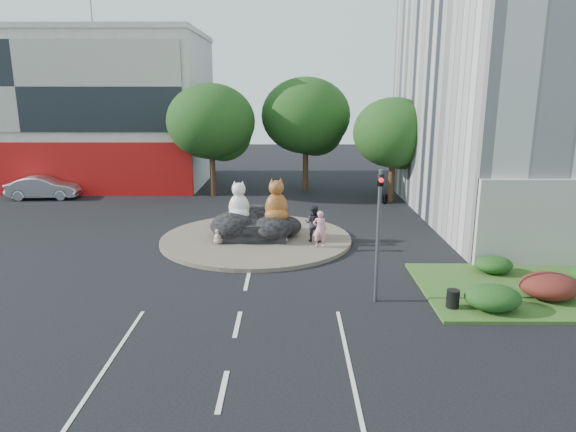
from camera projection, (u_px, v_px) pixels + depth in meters
name	position (u px, v px, depth m)	size (l,w,h in m)	color
ground	(238.00, 324.00, 17.41)	(120.00, 120.00, 0.00)	black
roundabout_island	(256.00, 239.00, 27.10)	(10.00, 10.00, 0.20)	brown
rock_plinth	(256.00, 229.00, 26.97)	(3.20, 2.60, 0.90)	black
shophouse_block	(55.00, 109.00, 43.11)	(25.20, 12.30, 17.40)	silver
grass_verge	(548.00, 290.00, 20.27)	(10.00, 6.00, 0.12)	#2A501A
tree_left	(212.00, 125.00, 37.60)	(6.46, 6.46, 8.27)	#382314
tree_mid	(307.00, 119.00, 39.45)	(6.84, 6.84, 8.76)	#382314
tree_right	(394.00, 136.00, 35.76)	(5.70, 5.70, 7.30)	#382314
hedge_near_green	(493.00, 298.00, 18.22)	(2.00, 1.60, 0.90)	#1A3711
hedge_red	(550.00, 286.00, 19.17)	(2.20, 1.76, 0.99)	#4A1F13
hedge_back_green	(494.00, 265.00, 21.92)	(1.60, 1.28, 0.72)	#1A3711
traffic_light	(382.00, 208.00, 18.47)	(0.44, 1.24, 5.00)	#595B60
street_lamp	(525.00, 160.00, 24.05)	(2.34, 0.22, 8.06)	#595B60
cat_white	(239.00, 201.00, 26.70)	(1.26, 1.09, 2.09)	silver
cat_tabby	(276.00, 200.00, 26.40)	(1.37, 1.19, 2.28)	#A76022
kitten_calico	(218.00, 236.00, 25.82)	(0.49, 0.42, 0.81)	silver
kitten_white	(283.00, 235.00, 26.11)	(0.46, 0.40, 0.77)	beige
pedestrian_pink	(320.00, 229.00, 25.13)	(0.67, 0.44, 1.84)	pink
pedestrian_dark	(314.00, 223.00, 26.11)	(0.92, 0.71, 1.89)	#222129
parked_car	(43.00, 188.00, 37.40)	(1.74, 4.99, 1.64)	#A5A9AD
litter_bin	(453.00, 299.00, 18.42)	(0.46, 0.46, 0.66)	black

